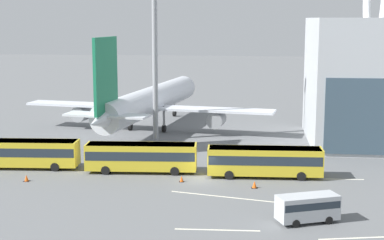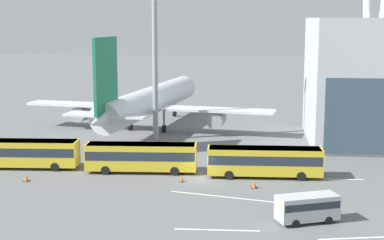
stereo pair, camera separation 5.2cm
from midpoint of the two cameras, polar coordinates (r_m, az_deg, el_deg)
ground_plane at (r=64.43m, az=1.14°, el=-5.81°), size 440.00×440.00×0.00m
airliner_at_gate_near at (r=91.64m, az=-4.37°, el=1.76°), size 39.82×43.37×15.05m
shuttle_bus_0 at (r=71.61m, az=-15.95°, el=-3.00°), size 12.74×3.58×3.30m
shuttle_bus_1 at (r=67.30m, az=-4.96°, el=-3.46°), size 12.74×3.60×3.30m
shuttle_bus_2 at (r=65.50m, az=7.03°, el=-3.87°), size 12.70×3.34×3.30m
service_van_foreground at (r=51.93m, az=11.11°, el=-8.23°), size 5.69×3.90×2.41m
floodlight_mast at (r=83.98m, az=-3.65°, el=8.25°), size 2.07×2.07×27.28m
lane_stripe_0 at (r=66.43m, az=13.38°, el=-5.59°), size 6.98×0.62×0.01m
lane_stripe_1 at (r=50.56m, az=18.04°, el=-10.73°), size 10.58×2.52×0.01m
lane_stripe_2 at (r=58.39m, az=3.43°, el=-7.48°), size 11.55×3.01×0.01m
lane_stripe_5 at (r=49.69m, az=2.44°, el=-10.60°), size 7.12×0.54×0.01m
traffic_cone_0 at (r=63.54m, az=-1.03°, el=-5.72°), size 0.53×0.53×0.68m
traffic_cone_1 at (r=61.58m, az=6.05°, el=-6.24°), size 0.64×0.64×0.76m
traffic_cone_2 at (r=66.19m, az=-15.77°, el=-5.45°), size 0.62×0.62×0.69m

